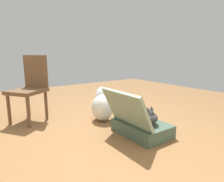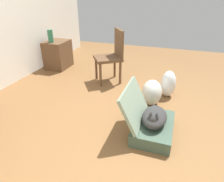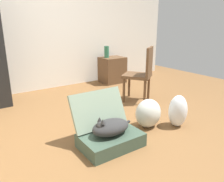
% 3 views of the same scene
% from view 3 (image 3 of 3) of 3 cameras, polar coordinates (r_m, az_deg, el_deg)
% --- Properties ---
extents(ground_plane, '(7.68, 7.68, 0.00)m').
position_cam_3_polar(ground_plane, '(2.97, -3.09, -9.52)').
color(ground_plane, brown).
rests_on(ground_plane, ground).
extents(wall_back, '(6.40, 0.15, 2.60)m').
position_cam_3_polar(wall_back, '(4.73, -18.55, 15.95)').
color(wall_back, silver).
rests_on(wall_back, ground).
extents(suitcase_base, '(0.67, 0.45, 0.15)m').
position_cam_3_polar(suitcase_base, '(2.55, -0.32, -12.38)').
color(suitcase_base, '#384C3D').
rests_on(suitcase_base, ground).
extents(suitcase_lid, '(0.67, 0.23, 0.42)m').
position_cam_3_polar(suitcase_lid, '(2.61, -3.40, -4.70)').
color(suitcase_lid, gray).
rests_on(suitcase_lid, suitcase_base).
extents(cat, '(0.52, 0.28, 0.22)m').
position_cam_3_polar(cat, '(2.47, -0.49, -9.16)').
color(cat, '#2D2D2D').
rests_on(cat, suitcase_base).
extents(plastic_bag_white, '(0.36, 0.29, 0.38)m').
position_cam_3_polar(plastic_bag_white, '(2.98, 9.18, -5.60)').
color(plastic_bag_white, silver).
rests_on(plastic_bag_white, ground).
extents(plastic_bag_clear, '(0.26, 0.23, 0.43)m').
position_cam_3_polar(plastic_bag_clear, '(3.08, 16.40, -4.88)').
color(plastic_bag_clear, silver).
rests_on(plastic_bag_clear, ground).
extents(side_table, '(0.52, 0.43, 0.58)m').
position_cam_3_polar(side_table, '(5.12, 0.08, 5.40)').
color(side_table, brown).
rests_on(side_table, ground).
extents(vase_tall, '(0.10, 0.10, 0.25)m').
position_cam_3_polar(vase_tall, '(5.01, -1.38, 9.93)').
color(vase_tall, '#2D7051').
rests_on(vase_tall, side_table).
extents(chair, '(0.60, 0.61, 0.94)m').
position_cam_3_polar(chair, '(3.86, 7.48, 4.62)').
color(chair, brown).
rests_on(chair, ground).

